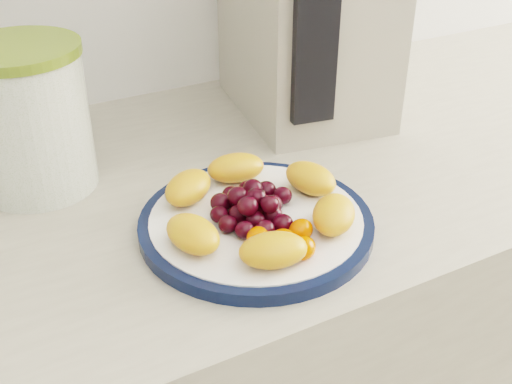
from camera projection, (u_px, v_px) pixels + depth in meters
plate_rim at (256, 224)px, 0.73m from camera, size 0.27×0.27×0.01m
plate_face at (256, 223)px, 0.73m from camera, size 0.24×0.24×0.02m
canister at (30, 123)px, 0.77m from camera, size 0.15×0.15×0.17m
canister_lid at (15, 50)px, 0.73m from camera, size 0.15×0.15×0.01m
appliance_body at (307, 0)px, 0.93m from camera, size 0.23×0.30×0.34m
appliance_panel at (316, 28)px, 0.80m from camera, size 0.06×0.03×0.25m
fruit_plate at (257, 206)px, 0.71m from camera, size 0.23×0.23×0.04m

